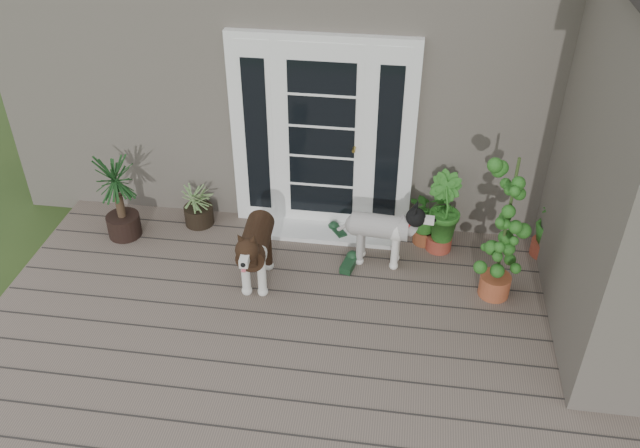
# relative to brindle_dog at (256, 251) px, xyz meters

# --- Properties ---
(deck) EXTENTS (6.20, 4.60, 0.12)m
(deck) POSITION_rel_brindle_dog_xyz_m (0.69, -1.11, -0.42)
(deck) COLOR #6B5B4C
(deck) RESTS_ON ground
(house_main) EXTENTS (7.40, 4.00, 3.10)m
(house_main) POSITION_rel_brindle_dog_xyz_m (0.69, 3.14, 1.07)
(house_main) COLOR #665E54
(house_main) RESTS_ON ground
(door_unit) EXTENTS (1.90, 0.14, 2.15)m
(door_unit) POSITION_rel_brindle_dog_xyz_m (0.49, 1.09, 0.71)
(door_unit) COLOR white
(door_unit) RESTS_ON deck
(door_step) EXTENTS (1.60, 0.40, 0.05)m
(door_step) POSITION_rel_brindle_dog_xyz_m (0.49, 0.89, -0.34)
(door_step) COLOR white
(door_step) RESTS_ON deck
(brindle_dog) EXTENTS (0.42, 0.89, 0.73)m
(brindle_dog) POSITION_rel_brindle_dog_xyz_m (0.00, 0.00, 0.00)
(brindle_dog) COLOR #362113
(brindle_dog) RESTS_ON deck
(white_dog) EXTENTS (0.80, 0.39, 0.65)m
(white_dog) POSITION_rel_brindle_dog_xyz_m (1.15, 0.48, -0.04)
(white_dog) COLOR silver
(white_dog) RESTS_ON deck
(spider_plant) EXTENTS (0.68, 0.68, 0.57)m
(spider_plant) POSITION_rel_brindle_dog_xyz_m (-0.87, 0.89, -0.08)
(spider_plant) COLOR #97BB73
(spider_plant) RESTS_ON deck
(yucca) EXTENTS (0.76, 0.76, 0.97)m
(yucca) POSITION_rel_brindle_dog_xyz_m (-1.60, 0.56, 0.12)
(yucca) COLOR black
(yucca) RESTS_ON deck
(herb_a) EXTENTS (0.58, 0.58, 0.54)m
(herb_a) POSITION_rel_brindle_dog_xyz_m (1.62, 0.89, -0.09)
(herb_a) COLOR #29641C
(herb_a) RESTS_ON deck
(herb_b) EXTENTS (0.61, 0.61, 0.66)m
(herb_b) POSITION_rel_brindle_dog_xyz_m (1.77, 0.79, -0.03)
(herb_b) COLOR #1B5217
(herb_b) RESTS_ON deck
(herb_c) EXTENTS (0.38, 0.38, 0.54)m
(herb_c) POSITION_rel_brindle_dog_xyz_m (2.87, 0.85, -0.09)
(herb_c) COLOR #194D16
(herb_c) RESTS_ON deck
(sapling) EXTENTS (0.57, 0.57, 1.56)m
(sapling) POSITION_rel_brindle_dog_xyz_m (2.30, 0.13, 0.42)
(sapling) COLOR #19591D
(sapling) RESTS_ON deck
(clog_left) EXTENTS (0.28, 0.33, 0.09)m
(clog_left) POSITION_rel_brindle_dog_xyz_m (0.69, 0.89, -0.32)
(clog_left) COLOR #14341C
(clog_left) RESTS_ON deck
(clog_right) EXTENTS (0.23, 0.36, 0.10)m
(clog_right) POSITION_rel_brindle_dog_xyz_m (0.87, 0.35, -0.31)
(clog_right) COLOR #15351C
(clog_right) RESTS_ON deck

